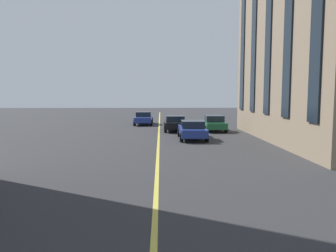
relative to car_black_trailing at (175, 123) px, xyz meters
The scene contains 5 objects.
lane_centre_line 10.01m from the car_black_trailing, behind, with size 80.00×0.16×0.01m.
car_black_trailing is the anchor object (origin of this frame).
car_blue_mid 5.57m from the car_black_trailing, 169.52° to the right, with size 4.40×1.95×1.37m.
car_blue_oncoming 6.98m from the car_black_trailing, 26.64° to the left, with size 4.40×1.95×1.37m.
car_green_parked_a 3.47m from the car_black_trailing, 94.07° to the right, with size 3.90×1.89×1.40m.
Camera 1 is at (0.97, -0.15, 3.25)m, focal length 34.69 mm.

